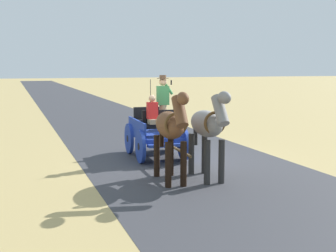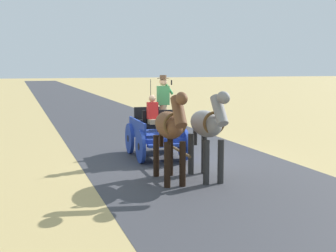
# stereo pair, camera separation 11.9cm
# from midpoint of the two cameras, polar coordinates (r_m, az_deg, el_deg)

# --- Properties ---
(ground_plane) EXTENTS (200.00, 200.00, 0.00)m
(ground_plane) POSITION_cam_midpoint_polar(r_m,az_deg,el_deg) (13.62, 1.13, -4.18)
(ground_plane) COLOR tan
(road_surface) EXTENTS (5.88, 160.00, 0.01)m
(road_surface) POSITION_cam_midpoint_polar(r_m,az_deg,el_deg) (13.62, 1.13, -4.16)
(road_surface) COLOR #38383D
(road_surface) RESTS_ON ground
(horse_drawn_carriage) EXTENTS (1.49, 4.51, 2.50)m
(horse_drawn_carriage) POSITION_cam_midpoint_polar(r_m,az_deg,el_deg) (13.77, -1.77, -0.60)
(horse_drawn_carriage) COLOR #1E3899
(horse_drawn_carriage) RESTS_ON ground
(horse_near_side) EXTENTS (0.62, 2.13, 2.21)m
(horse_near_side) POSITION_cam_midpoint_polar(r_m,az_deg,el_deg) (10.99, 4.71, 0.01)
(horse_near_side) COLOR gray
(horse_near_side) RESTS_ON ground
(horse_off_side) EXTENTS (0.66, 2.13, 2.21)m
(horse_off_side) POSITION_cam_midpoint_polar(r_m,az_deg,el_deg) (10.69, 0.04, -0.18)
(horse_off_side) COLOR brown
(horse_off_side) RESTS_ON ground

